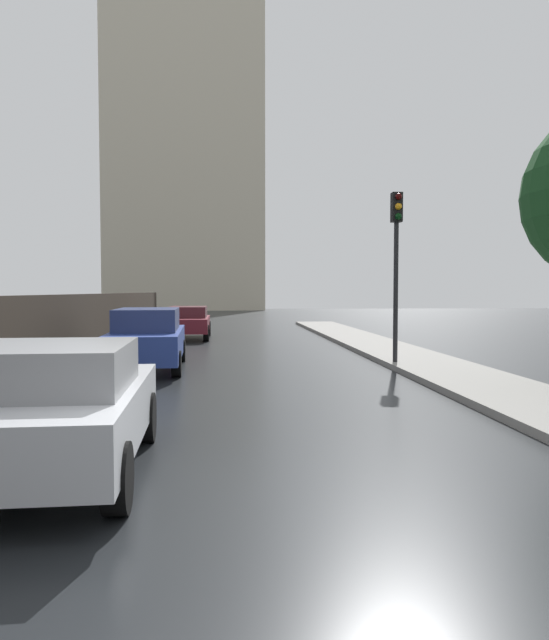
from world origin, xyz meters
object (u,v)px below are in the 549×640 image
at_px(traffic_light, 396,245).
at_px(car_silver_far_ahead, 53,406).
at_px(car_blue_mid_road, 148,338).
at_px(car_maroon_near_kerb, 188,321).

bearing_deg(traffic_light, car_silver_far_ahead, -126.01).
bearing_deg(car_blue_mid_road, car_maroon_near_kerb, -94.57).
xyz_separation_m(car_maroon_near_kerb, traffic_light, (5.93, -9.74, 2.43)).
bearing_deg(car_silver_far_ahead, traffic_light, -127.94).
distance_m(car_maroon_near_kerb, car_silver_far_ahead, 18.28).
relative_size(car_blue_mid_road, car_silver_far_ahead, 1.18).
relative_size(car_maroon_near_kerb, car_blue_mid_road, 0.94).
xyz_separation_m(car_maroon_near_kerb, car_silver_far_ahead, (-0.27, -18.28, 0.02)).
distance_m(car_blue_mid_road, car_silver_far_ahead, 8.70).
height_order(car_maroon_near_kerb, traffic_light, traffic_light).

